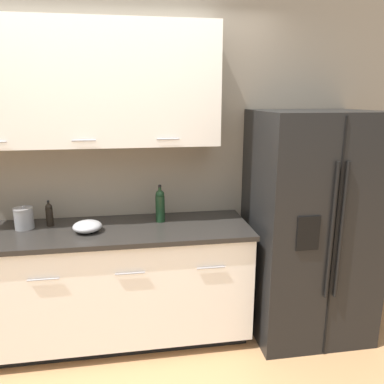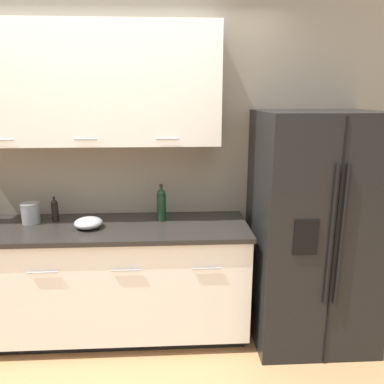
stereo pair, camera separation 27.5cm
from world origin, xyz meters
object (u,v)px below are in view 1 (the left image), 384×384
(oil_bottle, at_px, (49,214))
(mixing_bowl, at_px, (87,226))
(refrigerator, at_px, (309,226))
(steel_canister, at_px, (24,218))
(wine_bottle, at_px, (160,205))

(oil_bottle, bearing_deg, mixing_bowl, -31.91)
(refrigerator, height_order, steel_canister, refrigerator)
(steel_canister, bearing_deg, mixing_bowl, -17.06)
(refrigerator, height_order, oil_bottle, refrigerator)
(oil_bottle, relative_size, steel_canister, 1.12)
(wine_bottle, bearing_deg, refrigerator, -8.29)
(oil_bottle, distance_m, mixing_bowl, 0.35)
(wine_bottle, height_order, mixing_bowl, wine_bottle)
(mixing_bowl, bearing_deg, oil_bottle, 148.09)
(wine_bottle, relative_size, mixing_bowl, 1.41)
(oil_bottle, distance_m, steel_canister, 0.18)
(mixing_bowl, bearing_deg, wine_bottle, 15.66)
(refrigerator, bearing_deg, oil_bottle, 174.22)
(steel_canister, height_order, mixing_bowl, steel_canister)
(wine_bottle, xyz_separation_m, oil_bottle, (-0.82, 0.03, -0.04))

